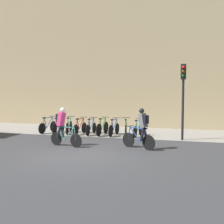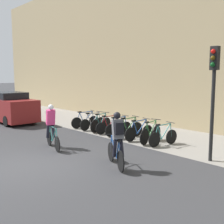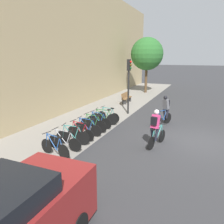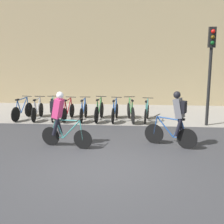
% 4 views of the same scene
% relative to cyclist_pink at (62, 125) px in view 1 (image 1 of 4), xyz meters
% --- Properties ---
extents(ground, '(200.00, 200.00, 0.00)m').
position_rel_cyclist_pink_xyz_m(ground, '(1.52, -1.76, -0.95)').
color(ground, '#333335').
extents(kerb_strip, '(44.00, 4.50, 0.01)m').
position_rel_cyclist_pink_xyz_m(kerb_strip, '(1.52, 4.99, -0.94)').
color(kerb_strip, gray).
rests_on(kerb_strip, ground).
extents(building_facade, '(44.00, 0.60, 9.83)m').
position_rel_cyclist_pink_xyz_m(building_facade, '(1.52, 7.54, 3.97)').
color(building_facade, tan).
rests_on(building_facade, ground).
extents(cyclist_pink, '(1.67, 0.60, 1.74)m').
position_rel_cyclist_pink_xyz_m(cyclist_pink, '(0.00, 0.00, 0.00)').
color(cyclist_pink, black).
rests_on(cyclist_pink, ground).
extents(cyclist_grey, '(1.57, 0.81, 1.76)m').
position_rel_cyclist_pink_xyz_m(cyclist_grey, '(3.58, 0.23, -0.00)').
color(cyclist_grey, black).
rests_on(cyclist_grey, ground).
extents(parked_bike_0, '(0.50, 1.63, 0.94)m').
position_rel_cyclist_pink_xyz_m(parked_bike_0, '(-2.54, 3.56, -0.56)').
color(parked_bike_0, black).
rests_on(parked_bike_0, ground).
extents(parked_bike_1, '(0.46, 1.68, 0.94)m').
position_rel_cyclist_pink_xyz_m(parked_bike_1, '(-1.87, 3.56, -0.56)').
color(parked_bike_1, black).
rests_on(parked_bike_1, ground).
extents(parked_bike_2, '(0.48, 1.61, 0.97)m').
position_rel_cyclist_pink_xyz_m(parked_bike_2, '(-1.21, 3.56, -0.55)').
color(parked_bike_2, black).
rests_on(parked_bike_2, ground).
extents(parked_bike_3, '(0.46, 1.59, 0.94)m').
position_rel_cyclist_pink_xyz_m(parked_bike_3, '(-0.54, 3.56, -0.57)').
color(parked_bike_3, black).
rests_on(parked_bike_3, ground).
extents(parked_bike_4, '(0.46, 1.65, 0.94)m').
position_rel_cyclist_pink_xyz_m(parked_bike_4, '(0.13, 3.56, -0.56)').
color(parked_bike_4, black).
rests_on(parked_bike_4, ground).
extents(parked_bike_5, '(0.46, 1.70, 0.98)m').
position_rel_cyclist_pink_xyz_m(parked_bike_5, '(0.79, 3.56, -0.54)').
color(parked_bike_5, black).
rests_on(parked_bike_5, ground).
extents(parked_bike_6, '(0.46, 1.65, 0.95)m').
position_rel_cyclist_pink_xyz_m(parked_bike_6, '(1.46, 3.56, -0.56)').
color(parked_bike_6, black).
rests_on(parked_bike_6, ground).
extents(parked_bike_7, '(0.48, 1.69, 0.98)m').
position_rel_cyclist_pink_xyz_m(parked_bike_7, '(2.13, 3.56, -0.54)').
color(parked_bike_7, black).
rests_on(parked_bike_7, ground).
extents(parked_bike_8, '(0.46, 1.57, 0.94)m').
position_rel_cyclist_pink_xyz_m(parked_bike_8, '(2.79, 3.56, -0.56)').
color(parked_bike_8, black).
rests_on(parked_bike_8, ground).
extents(traffic_light_pole, '(0.26, 0.30, 3.80)m').
position_rel_cyclist_pink_xyz_m(traffic_light_pole, '(5.15, 3.06, 1.68)').
color(traffic_light_pole, black).
rests_on(traffic_light_pole, ground).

